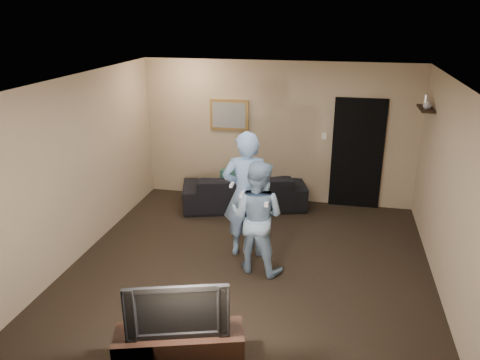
% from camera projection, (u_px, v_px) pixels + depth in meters
% --- Properties ---
extents(ground, '(5.00, 5.00, 0.00)m').
position_uv_depth(ground, '(251.00, 263.00, 6.72)').
color(ground, black).
rests_on(ground, ground).
extents(ceiling, '(5.00, 5.00, 0.04)m').
position_uv_depth(ceiling, '(253.00, 80.00, 5.83)').
color(ceiling, silver).
rests_on(ceiling, wall_back).
extents(wall_back, '(5.00, 0.04, 2.60)m').
position_uv_depth(wall_back, '(277.00, 133.00, 8.57)').
color(wall_back, tan).
rests_on(wall_back, ground).
extents(wall_front, '(5.00, 0.04, 2.60)m').
position_uv_depth(wall_front, '(197.00, 276.00, 3.98)').
color(wall_front, tan).
rests_on(wall_front, ground).
extents(wall_left, '(0.04, 5.00, 2.60)m').
position_uv_depth(wall_left, '(82.00, 166.00, 6.77)').
color(wall_left, tan).
rests_on(wall_left, ground).
extents(wall_right, '(0.04, 5.00, 2.60)m').
position_uv_depth(wall_right, '(450.00, 193.00, 5.78)').
color(wall_right, tan).
rests_on(wall_right, ground).
extents(sofa, '(2.37, 1.45, 0.65)m').
position_uv_depth(sofa, '(244.00, 190.00, 8.54)').
color(sofa, black).
rests_on(sofa, ground).
extents(throw_pillow, '(0.42, 0.21, 0.40)m').
position_uv_depth(throw_pillow, '(231.00, 181.00, 8.54)').
color(throw_pillow, '#17463D').
rests_on(throw_pillow, sofa).
extents(painting_frame, '(0.72, 0.05, 0.57)m').
position_uv_depth(painting_frame, '(229.00, 115.00, 8.62)').
color(painting_frame, olive).
rests_on(painting_frame, wall_back).
extents(painting_canvas, '(0.62, 0.01, 0.47)m').
position_uv_depth(painting_canvas, '(229.00, 115.00, 8.59)').
color(painting_canvas, slate).
rests_on(painting_canvas, painting_frame).
extents(doorway, '(0.90, 0.06, 2.00)m').
position_uv_depth(doorway, '(357.00, 154.00, 8.36)').
color(doorway, black).
rests_on(doorway, ground).
extents(light_switch, '(0.08, 0.02, 0.12)m').
position_uv_depth(light_switch, '(324.00, 136.00, 8.38)').
color(light_switch, silver).
rests_on(light_switch, wall_back).
extents(wall_shelf, '(0.20, 0.60, 0.03)m').
position_uv_depth(wall_shelf, '(426.00, 109.00, 7.22)').
color(wall_shelf, black).
rests_on(wall_shelf, wall_right).
extents(shelf_vase, '(0.15, 0.15, 0.14)m').
position_uv_depth(shelf_vase, '(428.00, 104.00, 7.12)').
color(shelf_vase, '#ABABB0').
rests_on(shelf_vase, wall_shelf).
extents(shelf_figurine, '(0.06, 0.06, 0.18)m').
position_uv_depth(shelf_figurine, '(426.00, 101.00, 7.28)').
color(shelf_figurine, silver).
rests_on(shelf_figurine, wall_shelf).
extents(tv_console, '(1.32, 0.76, 0.45)m').
position_uv_depth(tv_console, '(180.00, 350.00, 4.64)').
color(tv_console, black).
rests_on(tv_console, ground).
extents(television, '(0.98, 0.41, 0.57)m').
position_uv_depth(television, '(177.00, 307.00, 4.46)').
color(television, black).
rests_on(television, tv_console).
extents(wii_player_left, '(0.74, 0.56, 1.87)m').
position_uv_depth(wii_player_left, '(246.00, 195.00, 6.68)').
color(wii_player_left, '#789FD0').
rests_on(wii_player_left, ground).
extents(wii_player_right, '(0.89, 0.76, 1.59)m').
position_uv_depth(wii_player_right, '(257.00, 217.00, 6.31)').
color(wii_player_right, '#84A4C0').
rests_on(wii_player_right, ground).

